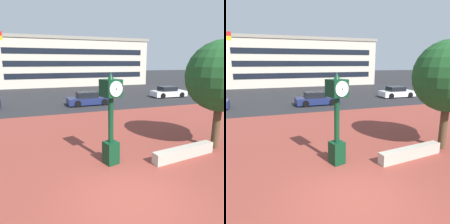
# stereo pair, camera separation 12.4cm
# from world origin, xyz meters

# --- Properties ---
(ground_plane) EXTENTS (200.00, 200.00, 0.00)m
(ground_plane) POSITION_xyz_m (0.00, 0.00, 0.00)
(ground_plane) COLOR #262628
(plaza_brick_paving) EXTENTS (44.00, 15.92, 0.01)m
(plaza_brick_paving) POSITION_xyz_m (0.00, 3.96, 0.00)
(plaza_brick_paving) COLOR brown
(plaza_brick_paving) RESTS_ON ground
(planter_wall) EXTENTS (3.22, 0.83, 0.50)m
(planter_wall) POSITION_xyz_m (3.43, 1.84, 0.25)
(planter_wall) COLOR #ADA393
(planter_wall) RESTS_ON ground
(street_clock) EXTENTS (0.83, 0.86, 3.74)m
(street_clock) POSITION_xyz_m (0.24, 2.41, 1.96)
(street_clock) COLOR #0C381E
(street_clock) RESTS_ON ground
(plaza_tree) EXTENTS (3.50, 3.26, 5.11)m
(plaza_tree) POSITION_xyz_m (5.75, 2.42, 3.39)
(plaza_tree) COLOR #4C3823
(plaza_tree) RESTS_ON ground
(car_street_near) EXTENTS (4.29, 1.91, 1.28)m
(car_street_near) POSITION_xyz_m (2.33, 15.12, 0.57)
(car_street_near) COLOR navy
(car_street_near) RESTS_ON ground
(car_street_mid) EXTENTS (4.16, 2.07, 1.28)m
(car_street_mid) POSITION_xyz_m (12.61, 16.83, 0.57)
(car_street_mid) COLOR silver
(car_street_mid) RESTS_ON ground
(civic_building) EXTENTS (26.32, 13.31, 8.33)m
(civic_building) POSITION_xyz_m (4.58, 38.18, 4.18)
(civic_building) COLOR beige
(civic_building) RESTS_ON ground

